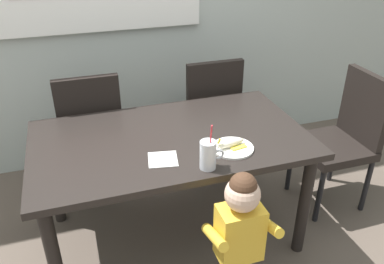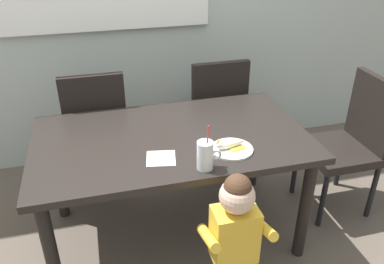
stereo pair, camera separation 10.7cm
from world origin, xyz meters
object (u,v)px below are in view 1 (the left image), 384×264
Objects in this scene: dining_chair_far at (345,133)px; milk_cup at (208,156)px; dining_table at (171,150)px; snack_plate at (233,148)px; dining_chair_left at (91,128)px; toddler_standing at (240,227)px; peeled_banana at (231,143)px; dining_chair_right at (209,109)px; paper_napkin at (163,159)px.

milk_cup is at bearing -71.92° from dining_chair_far.
snack_plate is at bearing -39.74° from dining_table.
snack_plate is (0.70, -0.87, 0.20)m from dining_chair_left.
dining_chair_left reaches higher than toddler_standing.
peeled_banana is at bearing 75.30° from toddler_standing.
peeled_banana is at bearing 126.17° from snack_plate.
dining_chair_right is 5.48× the size of peeled_banana.
dining_chair_right is 1.00× the size of dining_chair_far.
milk_cup reaches higher than dining_table.
milk_cup is (-0.38, -1.03, 0.26)m from dining_chair_right.
dining_chair_far is at bearing 18.08° from milk_cup.
dining_table is 0.38m from snack_plate.
peeled_banana is at bearing 37.09° from milk_cup.
milk_cup reaches higher than dining_chair_left.
dining_chair_far is 4.17× the size of snack_plate.
dining_chair_far is 1.23m from milk_cup.
peeled_banana is (0.28, -0.23, 0.12)m from dining_table.
dining_chair_far is 3.81× the size of milk_cup.
peeled_banana reaches higher than dining_table.
toddler_standing reaches higher than snack_plate.
snack_plate reaches higher than dining_table.
dining_chair_right is at bearing 56.67° from paper_napkin.
dining_chair_left is 1.00× the size of dining_chair_right.
dining_chair_right is at bearing 77.27° from peeled_banana.
milk_cup is (-1.15, -0.37, 0.26)m from dining_chair_far.
dining_table is 0.77m from dining_chair_left.
paper_napkin is (-0.10, -0.22, 0.09)m from dining_table.
dining_chair_left is 6.40× the size of paper_napkin.
dining_table is 0.26m from paper_napkin.
peeled_banana is at bearing 77.27° from dining_chair_right.
milk_cup is (-0.08, 0.24, 0.28)m from toddler_standing.
toddler_standing is 0.44m from snack_plate.
dining_chair_left is at bearing -110.77° from dining_chair_far.
dining_table is 0.38m from peeled_banana.
dining_table is 0.64m from toddler_standing.
peeled_banana is 0.38m from paper_napkin.
peeled_banana is (0.10, 0.38, 0.24)m from toddler_standing.
dining_chair_far reaches higher than toddler_standing.
toddler_standing is at bearing -70.70° from milk_cup.
dining_chair_far is (1.66, -0.63, 0.00)m from dining_chair_left.
snack_plate is 1.53× the size of paper_napkin.
dining_chair_far is at bearing 0.38° from dining_table.
paper_napkin is (-0.20, 0.14, -0.06)m from milk_cup.
snack_plate is at bearing 128.72° from dining_chair_left.
dining_chair_right is 6.40× the size of paper_napkin.
dining_chair_left is 1.00× the size of dining_chair_far.
dining_chair_left is 0.94m from paper_napkin.
dining_table is 0.41m from milk_cup.
dining_chair_left is 1.15× the size of toddler_standing.
paper_napkin is at bearing 144.71° from milk_cup.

